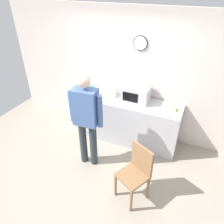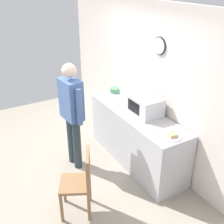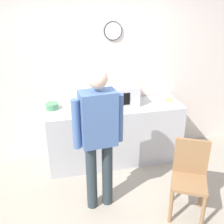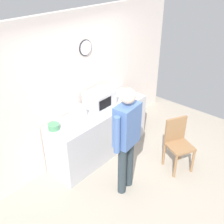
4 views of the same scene
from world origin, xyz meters
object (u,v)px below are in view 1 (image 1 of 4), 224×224
sandwich_plate (174,110)px  toaster (112,91)px  fork_utensil (154,110)px  salad_bowl (91,88)px  microwave (136,94)px  spoon_utensil (170,118)px  wooden_chair (136,171)px  person_standing (86,116)px

sandwich_plate → toaster: size_ratio=1.19×
fork_utensil → salad_bowl: bearing=170.5°
microwave → sandwich_plate: 0.77m
fork_utensil → spoon_utensil: same height
sandwich_plate → wooden_chair: 1.37m
salad_bowl → toaster: size_ratio=0.83×
toaster → person_standing: 1.04m
microwave → salad_bowl: microwave is taller
salad_bowl → fork_utensil: salad_bowl is taller
microwave → spoon_utensil: bearing=-25.5°
sandwich_plate → person_standing: size_ratio=0.15×
microwave → toaster: microwave is taller
microwave → person_standing: (-0.53, -1.03, -0.03)m
toaster → fork_utensil: 0.96m
salad_bowl → wooden_chair: 2.11m
fork_utensil → wooden_chair: size_ratio=0.18×
salad_bowl → spoon_utensil: size_ratio=1.08×
fork_utensil → spoon_utensil: 0.36m
microwave → wooden_chair: 1.55m
salad_bowl → toaster: 0.50m
fork_utensil → spoon_utensil: size_ratio=1.00×
fork_utensil → wooden_chair: 1.24m
person_standing → wooden_chair: bearing=-18.2°
salad_bowl → toaster: (0.50, -0.03, 0.06)m
microwave → toaster: bearing=179.2°
toaster → wooden_chair: size_ratio=0.23×
microwave → sandwich_plate: size_ratio=1.90×
person_standing → spoon_utensil: bearing=28.2°
microwave → sandwich_plate: (0.75, -0.09, -0.13)m
spoon_utensil → fork_utensil: bearing=155.3°
sandwich_plate → salad_bowl: size_ratio=1.43×
sandwich_plate → fork_utensil: (-0.34, -0.11, -0.02)m
salad_bowl → spoon_utensil: 1.80m
toaster → spoon_utensil: bearing=-16.0°
spoon_utensil → person_standing: (-1.27, -0.68, 0.11)m
spoon_utensil → microwave: bearing=154.5°
toaster → fork_utensil: toaster is taller
microwave → salad_bowl: size_ratio=2.73×
toaster → fork_utensil: (0.93, -0.21, -0.10)m
microwave → wooden_chair: (0.49, -1.37, -0.55)m
toaster → salad_bowl: bearing=176.7°
toaster → person_standing: bearing=-90.5°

